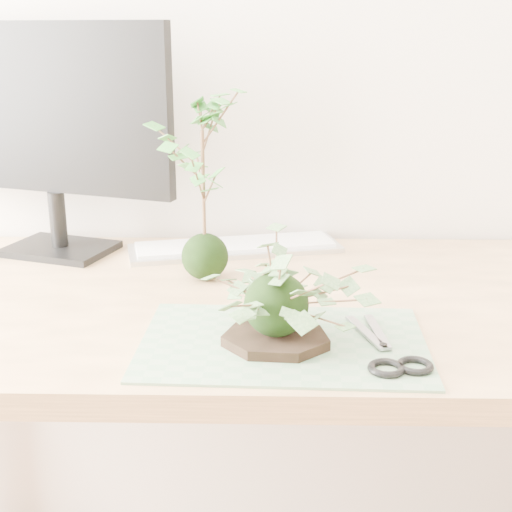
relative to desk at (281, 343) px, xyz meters
name	(u,v)px	position (x,y,z in m)	size (l,w,h in m)	color
desk	(281,343)	(0.00, 0.00, 0.00)	(1.60, 0.70, 0.74)	tan
cutting_mat	(283,343)	(0.00, -0.20, 0.09)	(0.41, 0.27, 0.00)	#5D845F
stone_dish	(276,339)	(-0.01, -0.21, 0.10)	(0.16, 0.16, 0.01)	black
ivy_kokedama	(277,276)	(-0.01, -0.21, 0.20)	(0.33, 0.33, 0.18)	black
maple_kokedama	(202,142)	(-0.14, 0.08, 0.34)	(0.25, 0.25, 0.36)	black
keyboard	(235,247)	(-0.09, 0.26, 0.10)	(0.45, 0.23, 0.02)	#B3B3B3
monitor	(51,123)	(-0.45, 0.25, 0.35)	(0.49, 0.21, 0.45)	black
scissors	(389,359)	(0.14, -0.26, 0.10)	(0.10, 0.21, 0.01)	gray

